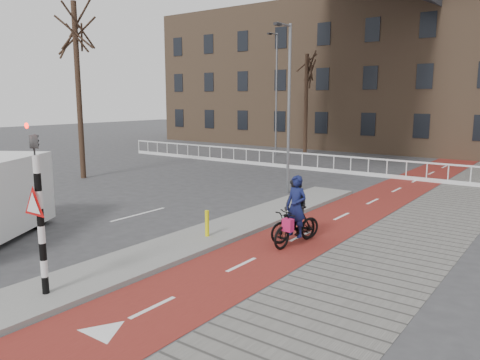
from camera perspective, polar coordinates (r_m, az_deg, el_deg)
The scene contains 14 objects.
ground at distance 11.41m, azimuth -12.15°, elevation -11.36°, with size 120.00×120.00×0.00m, color #38383A.
bike_lane at distance 18.66m, azimuth 14.78°, elevation -3.09°, with size 2.50×60.00×0.01m, color maroon.
sidewalk at distance 17.88m, azimuth 23.17°, elevation -4.14°, with size 3.00×60.00×0.01m, color slate.
curb_island at distance 14.61m, azimuth -2.21°, elevation -6.14°, with size 1.80×16.00×0.12m, color gray.
traffic_signal at distance 10.18m, azimuth -23.36°, elevation -2.85°, with size 0.80×0.80×3.68m.
bollard at distance 13.71m, azimuth -4.04°, elevation -5.29°, with size 0.12×0.12×0.77m, color yellow.
cyclist_near at distance 13.30m, azimuth 6.82°, elevation -5.07°, with size 0.87×1.96×1.98m.
cyclist_far at distance 13.57m, azimuth 6.77°, elevation -4.37°, with size 1.13×1.72×1.82m.
railing at distance 27.57m, azimuth 7.57°, elevation 1.92°, with size 28.00×0.10×0.99m.
townhouse_row at distance 40.70m, azimuth 20.96°, elevation 14.51°, with size 46.00×10.00×15.90m.
tree_left at distance 25.46m, azimuth -19.08°, elevation 10.09°, with size 0.27×0.27×8.83m, color black.
tree_mid at distance 35.10m, azimuth 8.04°, elevation 9.06°, with size 0.28×0.28×7.28m, color black.
streetlight_near at distance 20.27m, azimuth 5.98°, elevation 8.40°, with size 0.12×0.12×7.16m, color slate.
streetlight_left at distance 34.19m, azimuth 4.45°, elevation 10.24°, with size 0.12×0.12×8.63m, color slate.
Camera 1 is at (8.02, -7.00, 4.09)m, focal length 35.00 mm.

